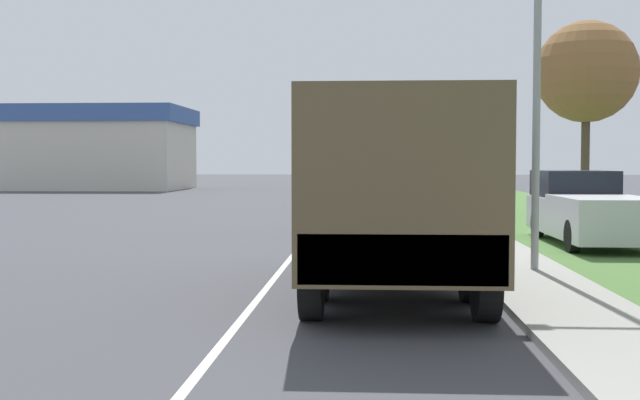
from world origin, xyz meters
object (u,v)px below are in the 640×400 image
at_px(car_fourth_ahead, 325,180).
at_px(lamp_post, 527,20).
at_px(car_third_ahead, 364,186).
at_px(car_farthest_ahead, 373,176).
at_px(pickup_truck, 587,209).
at_px(car_second_ahead, 363,194).
at_px(military_truck, 393,187).
at_px(car_nearest_ahead, 381,209).

xyz_separation_m(car_fourth_ahead, lamp_post, (6.17, -46.09, 3.97)).
height_order(car_third_ahead, lamp_post, lamp_post).
height_order(car_farthest_ahead, pickup_truck, pickup_truck).
distance_m(car_second_ahead, car_fourth_ahead, 25.43).
bearing_deg(car_fourth_ahead, military_truck, -85.64).
xyz_separation_m(military_truck, pickup_truck, (5.19, 8.15, -0.81)).
bearing_deg(car_third_ahead, lamp_post, -84.60).
distance_m(car_nearest_ahead, pickup_truck, 5.89).
distance_m(car_nearest_ahead, car_fourth_ahead, 37.64).
bearing_deg(car_third_ahead, car_farthest_ahead, 88.67).
relative_size(car_nearest_ahead, car_second_ahead, 0.97).
bearing_deg(car_fourth_ahead, car_farthest_ahead, 75.14).
bearing_deg(car_farthest_ahead, car_second_ahead, -90.93).
distance_m(military_truck, lamp_post, 4.50).
height_order(military_truck, car_fourth_ahead, military_truck).
height_order(car_nearest_ahead, lamp_post, lamp_post).
height_order(car_third_ahead, pickup_truck, pickup_truck).
height_order(military_truck, pickup_truck, military_truck).
bearing_deg(car_farthest_ahead, lamp_post, -87.67).
relative_size(car_fourth_ahead, pickup_truck, 0.72).
height_order(car_nearest_ahead, pickup_truck, pickup_truck).
relative_size(car_second_ahead, car_farthest_ahead, 1.20).
xyz_separation_m(pickup_truck, lamp_post, (-2.71, -5.87, 3.80)).
relative_size(car_fourth_ahead, lamp_post, 0.53).
relative_size(car_farthest_ahead, lamp_post, 0.52).
distance_m(car_third_ahead, car_fourth_ahead, 13.84).
height_order(military_truck, lamp_post, lamp_post).
distance_m(car_nearest_ahead, lamp_post, 9.82).
xyz_separation_m(military_truck, car_second_ahead, (-0.60, 23.14, -1.05)).
bearing_deg(car_fourth_ahead, lamp_post, -82.38).
xyz_separation_m(car_nearest_ahead, car_farthest_ahead, (0.04, 51.49, 0.01)).
relative_size(car_nearest_ahead, car_third_ahead, 0.96).
relative_size(car_nearest_ahead, car_farthest_ahead, 1.17).
distance_m(military_truck, pickup_truck, 9.70).
xyz_separation_m(car_fourth_ahead, car_farthest_ahead, (3.72, 14.04, 0.01)).
xyz_separation_m(military_truck, lamp_post, (2.48, 2.29, 2.98)).
xyz_separation_m(car_third_ahead, lamp_post, (3.08, -32.60, 4.01)).
distance_m(car_second_ahead, car_farthest_ahead, 39.29).
relative_size(military_truck, car_farthest_ahead, 1.70).
bearing_deg(car_farthest_ahead, pickup_truck, -84.57).
distance_m(car_farthest_ahead, pickup_truck, 54.51).
height_order(car_second_ahead, car_third_ahead, car_third_ahead).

